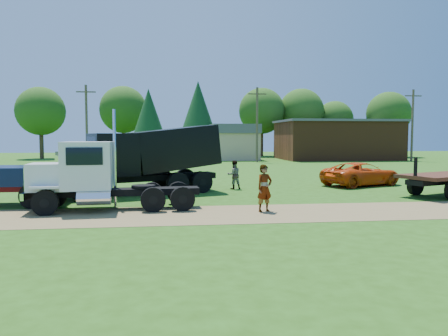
{
  "coord_description": "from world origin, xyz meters",
  "views": [
    {
      "loc": [
        -4.44,
        -17.06,
        3.09
      ],
      "look_at": [
        -1.93,
        3.38,
        1.6
      ],
      "focal_mm": 35.0,
      "sensor_mm": 36.0,
      "label": 1
    }
  ],
  "objects": [
    {
      "name": "tan_shed",
      "position": [
        4.0,
        40.0,
        2.42
      ],
      "size": [
        6.2,
        5.4,
        4.7
      ],
      "color": "tan",
      "rests_on": "ground"
    },
    {
      "name": "dirt_track",
      "position": [
        0.0,
        0.0,
        0.01
      ],
      "size": [
        120.0,
        4.2,
        0.01
      ],
      "primitive_type": "cube",
      "color": "brown",
      "rests_on": "ground"
    },
    {
      "name": "tree_row",
      "position": [
        4.38,
        49.98,
        6.91
      ],
      "size": [
        57.57,
        15.33,
        11.47
      ],
      "color": "#392517",
      "rests_on": "ground"
    },
    {
      "name": "utility_poles",
      "position": [
        6.0,
        35.0,
        4.71
      ],
      "size": [
        42.2,
        0.28,
        9.0
      ],
      "color": "#4F3B2D",
      "rests_on": "ground"
    },
    {
      "name": "spectator_a",
      "position": [
        -0.63,
        0.35,
        0.97
      ],
      "size": [
        0.84,
        0.71,
        1.95
      ],
      "primitive_type": "imported",
      "rotation": [
        0.0,
        0.0,
        0.4
      ],
      "color": "#999999",
      "rests_on": "ground"
    },
    {
      "name": "orange_pickup",
      "position": [
        7.51,
        9.06,
        0.73
      ],
      "size": [
        5.78,
        4.2,
        1.46
      ],
      "primitive_type": "imported",
      "rotation": [
        0.0,
        0.0,
        1.95
      ],
      "color": "#CF3F09",
      "rests_on": "ground"
    },
    {
      "name": "spectator_b",
      "position": [
        -0.75,
        8.15,
        0.84
      ],
      "size": [
        0.92,
        0.78,
        1.68
      ],
      "primitive_type": "imported",
      "rotation": [
        0.0,
        0.0,
        3.33
      ],
      "color": "#999999",
      "rests_on": "ground"
    },
    {
      "name": "ground",
      "position": [
        0.0,
        0.0,
        0.0
      ],
      "size": [
        140.0,
        140.0,
        0.0
      ],
      "primitive_type": "plane",
      "color": "#264A10",
      "rests_on": "ground"
    },
    {
      "name": "brick_building",
      "position": [
        18.0,
        40.0,
        2.66
      ],
      "size": [
        15.4,
        10.4,
        5.3
      ],
      "color": "brown",
      "rests_on": "ground"
    },
    {
      "name": "white_semi_tractor",
      "position": [
        -7.79,
        1.62,
        1.46
      ],
      "size": [
        7.15,
        2.82,
        4.26
      ],
      "rotation": [
        0.0,
        0.0,
        0.07
      ],
      "color": "black",
      "rests_on": "ground"
    },
    {
      "name": "black_dump_truck",
      "position": [
        -5.73,
        6.74,
        2.06
      ],
      "size": [
        8.72,
        5.41,
        3.75
      ],
      "rotation": [
        0.0,
        0.0,
        0.37
      ],
      "color": "black",
      "rests_on": "ground"
    }
  ]
}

